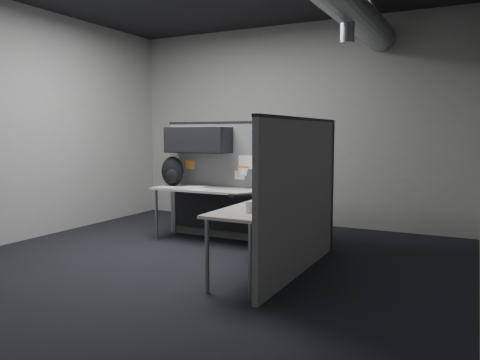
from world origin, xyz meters
The scene contains 12 objects.
room centered at (0.56, 0.00, 2.10)m, with size 5.62×5.62×3.22m.
partition_back centered at (-0.25, 1.23, 1.00)m, with size 2.44×0.42×1.63m.
partition_right centered at (1.10, 0.22, 0.82)m, with size 0.07×2.23×1.63m.
desk centered at (0.15, 0.70, 0.61)m, with size 2.31×2.11×0.73m.
monitor centered at (0.76, 0.88, 1.01)m, with size 0.63×0.63×0.54m.
keyboard centered at (0.31, 0.50, 0.75)m, with size 0.33×0.42×0.04m.
mouse centered at (0.70, 0.34, 0.75)m, with size 0.30×0.30×0.05m.
phone centered at (0.87, -0.10, 0.77)m, with size 0.25×0.26×0.10m.
bottles centered at (0.98, -0.51, 0.76)m, with size 0.13×0.15×0.08m.
cup centered at (0.86, -0.51, 0.78)m, with size 0.08×0.08×0.11m, color beige.
papers centered at (-0.74, 0.93, 0.74)m, with size 0.66×0.45×0.01m.
backpack centered at (-1.08, 1.01, 0.93)m, with size 0.38×0.34×0.41m.
Camera 1 is at (2.73, -4.37, 1.47)m, focal length 35.00 mm.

